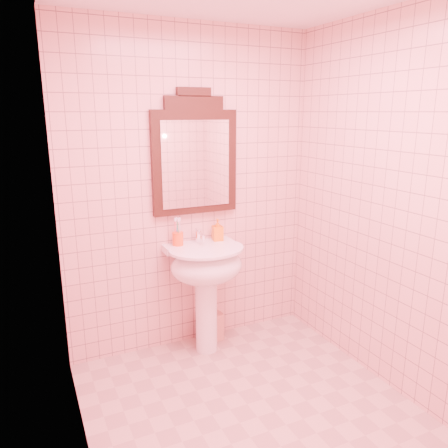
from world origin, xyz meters
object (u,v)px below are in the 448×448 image
toothbrush_cup (178,239)px  soap_dispenser (218,230)px  towel (210,327)px  pedestal_sink (206,273)px  mirror (195,157)px

toothbrush_cup → soap_dispenser: bearing=-1.4°
towel → pedestal_sink: bearing=-123.1°
pedestal_sink → mirror: (-0.00, 0.20, 0.87)m
toothbrush_cup → soap_dispenser: 0.33m
toothbrush_cup → towel: (0.26, -0.01, -0.80)m
mirror → toothbrush_cup: mirror is taller
mirror → towel: 1.41m
mirror → toothbrush_cup: 0.64m
pedestal_sink → soap_dispenser: bearing=41.1°
soap_dispenser → towel: size_ratio=0.75×
soap_dispenser → towel: bearing=-170.3°
mirror → pedestal_sink: bearing=-90.0°
pedestal_sink → towel: 0.57m
toothbrush_cup → soap_dispenser: toothbrush_cup is taller
pedestal_sink → soap_dispenser: soap_dispenser is taller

